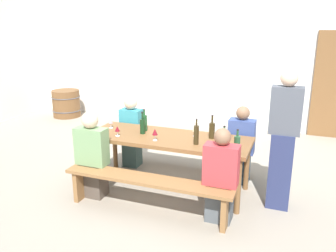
% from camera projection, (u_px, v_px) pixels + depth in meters
% --- Properties ---
extents(ground_plane, '(24.00, 24.00, 0.00)m').
position_uv_depth(ground_plane, '(168.00, 188.00, 4.85)').
color(ground_plane, gray).
extents(back_wall, '(14.00, 0.20, 3.20)m').
position_uv_depth(back_wall, '(225.00, 53.00, 7.50)').
color(back_wall, silver).
rests_on(back_wall, ground).
extents(tasting_table, '(2.20, 0.81, 0.75)m').
position_uv_depth(tasting_table, '(168.00, 142.00, 4.66)').
color(tasting_table, brown).
rests_on(tasting_table, ground).
extents(bench_near, '(2.10, 0.30, 0.45)m').
position_uv_depth(bench_near, '(147.00, 185.00, 4.11)').
color(bench_near, olive).
rests_on(bench_near, ground).
extents(bench_far, '(2.10, 0.30, 0.45)m').
position_uv_depth(bench_far, '(184.00, 148.00, 5.38)').
color(bench_far, olive).
rests_on(bench_far, ground).
extents(wine_bottle_0, '(0.08, 0.08, 0.32)m').
position_uv_depth(wine_bottle_0, '(212.00, 130.00, 4.54)').
color(wine_bottle_0, '#332814').
rests_on(wine_bottle_0, tasting_table).
extents(wine_bottle_1, '(0.08, 0.08, 0.31)m').
position_uv_depth(wine_bottle_1, '(144.00, 123.00, 4.87)').
color(wine_bottle_1, '#194723').
rests_on(wine_bottle_1, tasting_table).
extents(wine_bottle_2, '(0.07, 0.07, 0.31)m').
position_uv_depth(wine_bottle_2, '(142.00, 126.00, 4.74)').
color(wine_bottle_2, '#143319').
rests_on(wine_bottle_2, tasting_table).
extents(wine_bottle_3, '(0.06, 0.06, 0.33)m').
position_uv_depth(wine_bottle_3, '(196.00, 134.00, 4.31)').
color(wine_bottle_3, '#332814').
rests_on(wine_bottle_3, tasting_table).
extents(wine_bottle_4, '(0.06, 0.06, 0.33)m').
position_uv_depth(wine_bottle_4, '(224.00, 142.00, 4.03)').
color(wine_bottle_4, '#234C2D').
rests_on(wine_bottle_4, tasting_table).
extents(wine_bottle_5, '(0.07, 0.07, 0.29)m').
position_uv_depth(wine_bottle_5, '(237.00, 144.00, 4.02)').
color(wine_bottle_5, '#234C2D').
rests_on(wine_bottle_5, tasting_table).
extents(wine_glass_0, '(0.07, 0.07, 0.14)m').
position_uv_depth(wine_glass_0, '(117.00, 129.00, 4.64)').
color(wine_glass_0, silver).
rests_on(wine_glass_0, tasting_table).
extents(wine_glass_1, '(0.06, 0.06, 0.17)m').
position_uv_depth(wine_glass_1, '(111.00, 121.00, 5.00)').
color(wine_glass_1, silver).
rests_on(wine_glass_1, tasting_table).
extents(wine_glass_2, '(0.07, 0.07, 0.16)m').
position_uv_depth(wine_glass_2, '(155.00, 132.00, 4.45)').
color(wine_glass_2, silver).
rests_on(wine_glass_2, tasting_table).
extents(wine_glass_3, '(0.07, 0.07, 0.16)m').
position_uv_depth(wine_glass_3, '(195.00, 128.00, 4.63)').
color(wine_glass_3, silver).
rests_on(wine_glass_3, tasting_table).
extents(seated_guest_near_0, '(0.41, 0.24, 1.15)m').
position_uv_depth(seated_guest_near_0, '(92.00, 157.00, 4.48)').
color(seated_guest_near_0, '#4E4339').
rests_on(seated_guest_near_0, ground).
extents(seated_guest_near_1, '(0.39, 0.24, 1.11)m').
position_uv_depth(seated_guest_near_1, '(221.00, 178.00, 3.91)').
color(seated_guest_near_1, '#4E555B').
rests_on(seated_guest_near_1, ground).
extents(seated_guest_far_0, '(0.33, 0.24, 1.14)m').
position_uv_depth(seated_guest_far_0, '(132.00, 133.00, 5.47)').
color(seated_guest_far_0, '#354F4C').
rests_on(seated_guest_far_0, ground).
extents(seated_guest_far_1, '(0.37, 0.24, 1.12)m').
position_uv_depth(seated_guest_far_1, '(241.00, 147.00, 4.89)').
color(seated_guest_far_1, '#2F485B').
rests_on(seated_guest_far_1, ground).
extents(standing_host, '(0.36, 0.24, 1.72)m').
position_uv_depth(standing_host, '(283.00, 143.00, 4.13)').
color(standing_host, navy).
rests_on(standing_host, ground).
extents(wine_barrel, '(0.70, 0.70, 0.66)m').
position_uv_depth(wine_barrel, '(66.00, 103.00, 8.54)').
color(wine_barrel, brown).
rests_on(wine_barrel, ground).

